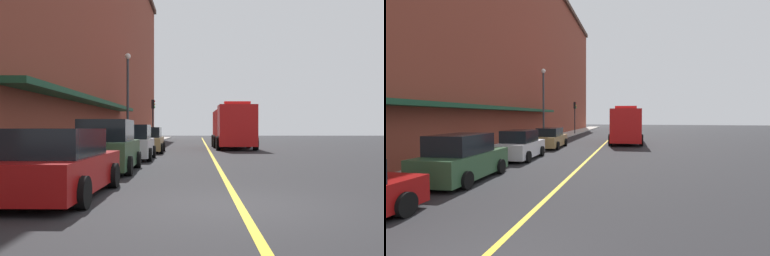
% 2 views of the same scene
% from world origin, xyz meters
% --- Properties ---
extents(ground_plane, '(112.00, 112.00, 0.00)m').
position_xyz_m(ground_plane, '(0.00, 25.00, 0.00)').
color(ground_plane, '#232326').
extents(sidewalk_left, '(2.40, 70.00, 0.15)m').
position_xyz_m(sidewalk_left, '(-6.20, 25.00, 0.07)').
color(sidewalk_left, '#ADA8A0').
rests_on(sidewalk_left, ground).
extents(lane_center_stripe, '(0.16, 70.00, 0.01)m').
position_xyz_m(lane_center_stripe, '(0.00, 25.00, 0.00)').
color(lane_center_stripe, gold).
rests_on(lane_center_stripe, ground).
extents(brick_building_left, '(11.27, 64.00, 19.66)m').
position_xyz_m(brick_building_left, '(-12.45, 24.00, 9.84)').
color(brick_building_left, brown).
rests_on(brick_building_left, ground).
extents(parked_car_1, '(2.14, 4.47, 1.84)m').
position_xyz_m(parked_car_1, '(-3.99, 6.35, 0.85)').
color(parked_car_1, '#2D5133').
rests_on(parked_car_1, ground).
extents(parked_car_2, '(2.07, 4.19, 1.71)m').
position_xyz_m(parked_car_2, '(-3.94, 12.04, 0.80)').
color(parked_car_2, silver).
rests_on(parked_car_2, ground).
extents(parked_car_3, '(2.11, 4.66, 1.61)m').
position_xyz_m(parked_car_3, '(-3.93, 18.13, 0.76)').
color(parked_car_3, '#A5844C').
rests_on(parked_car_3, ground).
extents(fire_truck, '(3.02, 8.34, 3.40)m').
position_xyz_m(fire_truck, '(1.89, 23.60, 1.62)').
color(fire_truck, red).
rests_on(fire_truck, ground).
extents(parking_meter_1, '(0.14, 0.18, 1.33)m').
position_xyz_m(parking_meter_1, '(-5.35, 6.18, 1.06)').
color(parking_meter_1, '#4C4C51').
rests_on(parking_meter_1, sidewalk_left).
extents(parking_meter_2, '(0.14, 0.18, 1.33)m').
position_xyz_m(parking_meter_2, '(-5.35, 16.29, 1.06)').
color(parking_meter_2, '#4C4C51').
rests_on(parking_meter_2, sidewalk_left).
extents(street_lamp_left, '(0.44, 0.44, 6.94)m').
position_xyz_m(street_lamp_left, '(-5.95, 22.52, 4.40)').
color(street_lamp_left, '#33383D').
rests_on(street_lamp_left, sidewalk_left).
extents(traffic_light_near, '(0.38, 0.36, 4.30)m').
position_xyz_m(traffic_light_near, '(-5.29, 34.17, 3.16)').
color(traffic_light_near, '#232326').
rests_on(traffic_light_near, sidewalk_left).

